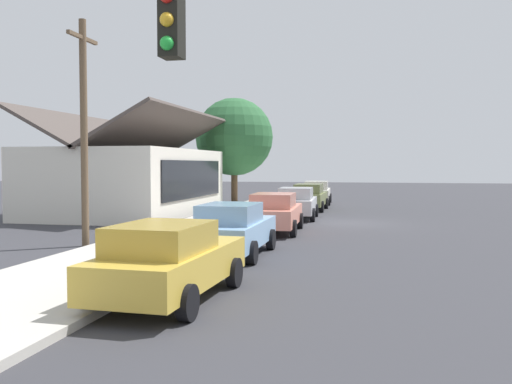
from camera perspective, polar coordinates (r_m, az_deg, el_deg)
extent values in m
plane|color=#38383D|center=(26.37, 9.32, -3.17)|extent=(120.00, 120.00, 0.00)
cube|color=beige|center=(27.22, -2.55, -2.78)|extent=(60.00, 4.20, 0.16)
cube|color=gold|center=(11.53, -8.63, -7.49)|extent=(4.60, 2.00, 0.70)
cube|color=gold|center=(11.02, -9.59, -4.65)|extent=(2.24, 1.68, 0.56)
cylinder|color=black|center=(13.21, -9.82, -7.71)|extent=(0.67, 0.25, 0.66)
cylinder|color=black|center=(12.58, -2.23, -8.21)|extent=(0.67, 0.25, 0.66)
cylinder|color=black|center=(10.78, -16.12, -10.19)|extent=(0.67, 0.25, 0.66)
cylinder|color=black|center=(9.99, -7.00, -11.13)|extent=(0.67, 0.25, 0.66)
cube|color=#8CB7E0|center=(16.83, -2.27, -4.20)|extent=(4.49, 1.75, 0.70)
cube|color=#779CBE|center=(16.33, -2.67, -2.19)|extent=(2.16, 1.54, 0.56)
cylinder|color=black|center=(18.43, -3.83, -4.69)|extent=(0.66, 0.22, 0.66)
cylinder|color=black|center=(18.03, 1.52, -4.85)|extent=(0.66, 0.22, 0.66)
cylinder|color=black|center=(15.80, -6.61, -5.96)|extent=(0.66, 0.22, 0.66)
cylinder|color=black|center=(15.34, -0.39, -6.21)|extent=(0.66, 0.22, 0.66)
cube|color=#EA8C75|center=(22.63, 1.95, -2.39)|extent=(4.78, 2.00, 0.70)
cube|color=tan|center=(22.12, 1.79, -0.88)|extent=(2.32, 1.67, 0.56)
cylinder|color=black|center=(24.23, 0.31, -2.88)|extent=(0.67, 0.25, 0.66)
cylinder|color=black|center=(24.01, 4.53, -2.94)|extent=(0.67, 0.25, 0.66)
cylinder|color=black|center=(21.37, -0.95, -3.64)|extent=(0.67, 0.25, 0.66)
cylinder|color=black|center=(21.12, 3.82, -3.72)|extent=(0.67, 0.25, 0.66)
cube|color=silver|center=(28.18, 4.17, -1.37)|extent=(4.41, 1.97, 0.70)
cube|color=#A0A2A6|center=(27.71, 4.09, -0.13)|extent=(2.15, 1.65, 0.56)
cylinder|color=black|center=(29.63, 2.71, -1.84)|extent=(0.67, 0.25, 0.66)
cylinder|color=black|center=(29.48, 6.12, -1.88)|extent=(0.67, 0.25, 0.66)
cylinder|color=black|center=(26.98, 2.03, -2.30)|extent=(0.67, 0.25, 0.66)
cylinder|color=black|center=(26.80, 5.78, -2.34)|extent=(0.67, 0.25, 0.66)
cube|color=olive|center=(33.53, 5.48, -0.71)|extent=(4.52, 1.75, 0.70)
cube|color=#61683C|center=(33.05, 5.39, 0.34)|extent=(2.17, 1.53, 0.56)
cylinder|color=black|center=(35.05, 4.35, -1.12)|extent=(0.66, 0.22, 0.66)
cylinder|color=black|center=(34.85, 7.17, -1.16)|extent=(0.66, 0.22, 0.66)
cylinder|color=black|center=(32.29, 3.65, -1.46)|extent=(0.66, 0.22, 0.66)
cylinder|color=black|center=(32.07, 6.71, -1.50)|extent=(0.66, 0.22, 0.66)
cube|color=silver|center=(39.03, 6.23, -0.21)|extent=(4.80, 1.95, 0.70)
cube|color=beige|center=(38.53, 6.20, 0.68)|extent=(2.34, 1.62, 0.56)
cylinder|color=black|center=(40.56, 5.13, -0.59)|extent=(0.67, 0.25, 0.66)
cylinder|color=black|center=(40.47, 7.54, -0.61)|extent=(0.67, 0.25, 0.66)
cylinder|color=black|center=(37.64, 4.82, -0.85)|extent=(0.67, 0.25, 0.66)
cylinder|color=black|center=(37.55, 7.41, -0.87)|extent=(0.67, 0.25, 0.66)
cube|color=silver|center=(31.54, -12.75, 1.01)|extent=(11.56, 7.36, 3.55)
cube|color=black|center=(30.15, -6.34, 1.32)|extent=(9.25, 0.08, 1.99)
cube|color=#514742|center=(30.85, -9.69, 6.12)|extent=(12.16, 3.97, 2.21)
cube|color=#514742|center=(32.39, -15.77, 5.89)|extent=(12.16, 3.97, 2.21)
cylinder|color=brown|center=(38.38, -2.22, 1.10)|extent=(0.44, 0.44, 3.16)
sphere|color=#2D6638|center=(38.41, -2.23, 5.63)|extent=(5.30, 5.30, 5.30)
cube|color=black|center=(6.73, -8.59, 16.67)|extent=(0.28, 0.24, 0.80)
sphere|color=yellow|center=(6.59, -9.08, 16.96)|extent=(0.16, 0.16, 0.16)
sphere|color=green|center=(6.53, -9.06, 14.75)|extent=(0.16, 0.16, 0.16)
cylinder|color=brown|center=(19.48, -17.12, 5.68)|extent=(0.24, 0.24, 7.50)
cube|color=brown|center=(19.89, -17.25, 14.78)|extent=(1.80, 0.12, 0.12)
cylinder|color=red|center=(17.13, -6.69, -4.92)|extent=(0.22, 0.22, 0.55)
sphere|color=red|center=(17.08, -6.69, -3.77)|extent=(0.18, 0.18, 0.18)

